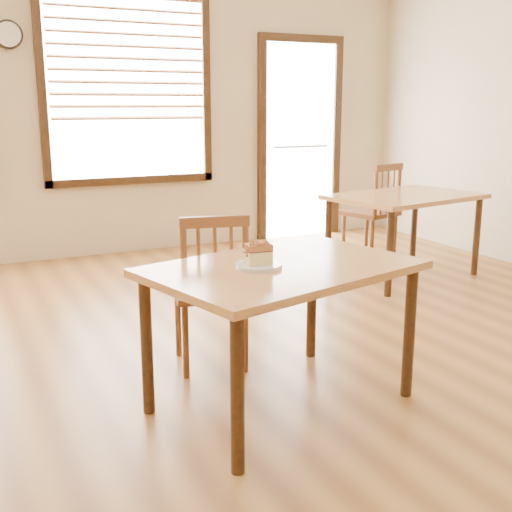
% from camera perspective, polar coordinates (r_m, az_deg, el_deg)
% --- Properties ---
extents(ground, '(8.00, 8.00, 0.00)m').
position_cam_1_polar(ground, '(3.34, 3.32, -13.97)').
color(ground, olive).
extents(room_shell, '(8.00, 8.00, 8.00)m').
position_cam_1_polar(room_shell, '(2.98, 3.82, 19.13)').
color(room_shell, beige).
rests_on(room_shell, ground).
extents(window_right, '(1.76, 0.10, 1.96)m').
position_cam_1_polar(window_right, '(6.79, -11.33, 15.47)').
color(window_right, white).
rests_on(window_right, room_shell).
extents(entry_door, '(1.08, 0.06, 2.29)m').
position_cam_1_polar(entry_door, '(7.57, 3.93, 10.78)').
color(entry_door, white).
rests_on(entry_door, ground).
extents(wall_clock, '(0.26, 0.05, 0.26)m').
position_cam_1_polar(wall_clock, '(6.60, -21.17, 17.89)').
color(wall_clock, black).
rests_on(wall_clock, room_shell).
extents(cafe_table_main, '(1.47, 1.16, 0.75)m').
position_cam_1_polar(cafe_table_main, '(3.22, 2.35, -2.32)').
color(cafe_table_main, '#CD8450').
rests_on(cafe_table_main, ground).
extents(cafe_chair_main, '(0.51, 0.51, 0.95)m').
position_cam_1_polar(cafe_chair_main, '(3.75, -4.02, -2.97)').
color(cafe_chair_main, brown).
rests_on(cafe_chair_main, ground).
extents(cafe_table_second, '(1.43, 1.08, 0.75)m').
position_cam_1_polar(cafe_table_second, '(5.88, 13.10, 4.49)').
color(cafe_table_second, '#CD8450').
rests_on(cafe_table_second, ground).
extents(cafe_chair_second, '(0.54, 0.54, 0.98)m').
position_cam_1_polar(cafe_chair_second, '(6.46, 10.41, 3.92)').
color(cafe_chair_second, brown).
rests_on(cafe_chair_second, ground).
extents(plate, '(0.23, 0.23, 0.02)m').
position_cam_1_polar(plate, '(3.14, 0.24, -0.87)').
color(plate, white).
rests_on(plate, cafe_table_main).
extents(cake_slice, '(0.14, 0.11, 0.12)m').
position_cam_1_polar(cake_slice, '(3.12, 0.22, 0.30)').
color(cake_slice, '#F3E089').
rests_on(cake_slice, plate).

